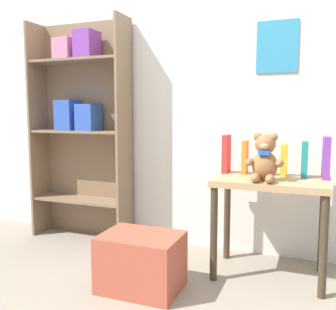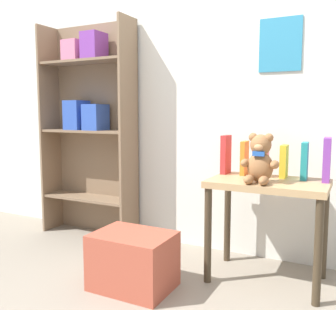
{
  "view_description": "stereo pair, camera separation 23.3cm",
  "coord_description": "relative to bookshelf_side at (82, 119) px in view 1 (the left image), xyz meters",
  "views": [
    {
      "loc": [
        0.52,
        -1.05,
        0.92
      ],
      "look_at": [
        -0.32,
        1.11,
        0.66
      ],
      "focal_mm": 40.0,
      "sensor_mm": 36.0,
      "label": 1
    },
    {
      "loc": [
        0.73,
        -0.96,
        0.92
      ],
      "look_at": [
        -0.32,
        1.11,
        0.66
      ],
      "focal_mm": 40.0,
      "sensor_mm": 36.0,
      "label": 2
    }
  ],
  "objects": [
    {
      "name": "book_standing_orange",
      "position": [
        1.21,
        -0.1,
        -0.22
      ],
      "size": [
        0.03,
        0.1,
        0.2
      ],
      "primitive_type": "cube",
      "rotation": [
        0.0,
        0.0,
        0.01
      ],
      "color": "orange",
      "rests_on": "display_table"
    },
    {
      "name": "book_standing_red",
      "position": [
        1.1,
        -0.1,
        -0.2
      ],
      "size": [
        0.03,
        0.11,
        0.23
      ],
      "primitive_type": "cube",
      "rotation": [
        0.0,
        0.0,
        -0.02
      ],
      "color": "red",
      "rests_on": "display_table"
    },
    {
      "name": "teddy_bear",
      "position": [
        1.35,
        -0.31,
        -0.2
      ],
      "size": [
        0.2,
        0.18,
        0.26
      ],
      "color": "#99663D",
      "rests_on": "display_table"
    },
    {
      "name": "display_table",
      "position": [
        1.37,
        -0.22,
        -0.41
      ],
      "size": [
        0.62,
        0.4,
        0.56
      ],
      "color": "tan",
      "rests_on": "ground_plane"
    },
    {
      "name": "book_standing_yellow",
      "position": [
        1.43,
        -0.09,
        -0.22
      ],
      "size": [
        0.04,
        0.11,
        0.18
      ],
      "primitive_type": "cube",
      "rotation": [
        0.0,
        0.0,
        0.03
      ],
      "color": "gold",
      "rests_on": "display_table"
    },
    {
      "name": "book_standing_teal",
      "position": [
        1.54,
        -0.11,
        -0.21
      ],
      "size": [
        0.04,
        0.11,
        0.2
      ],
      "primitive_type": "cube",
      "rotation": [
        0.0,
        0.0,
        0.05
      ],
      "color": "teal",
      "rests_on": "display_table"
    },
    {
      "name": "book_standing_pink",
      "position": [
        1.32,
        -0.1,
        -0.21
      ],
      "size": [
        0.03,
        0.15,
        0.21
      ],
      "primitive_type": "cube",
      "rotation": [
        0.0,
        0.0,
        -0.02
      ],
      "color": "#D17093",
      "rests_on": "display_table"
    },
    {
      "name": "storage_bin",
      "position": [
        0.77,
        -0.63,
        -0.73
      ],
      "size": [
        0.41,
        0.31,
        0.29
      ],
      "color": "#AD4C38",
      "rests_on": "ground_plane"
    },
    {
      "name": "bookshelf_side",
      "position": [
        0.0,
        0.0,
        0.0
      ],
      "size": [
        0.75,
        0.23,
        1.58
      ],
      "color": "#7F664C",
      "rests_on": "ground_plane"
    },
    {
      "name": "book_standing_purple",
      "position": [
        1.65,
        -0.11,
        -0.2
      ],
      "size": [
        0.04,
        0.14,
        0.23
      ],
      "primitive_type": "cube",
      "rotation": [
        0.0,
        0.0,
        0.04
      ],
      "color": "purple",
      "rests_on": "display_table"
    },
    {
      "name": "wall_back",
      "position": [
        1.06,
        0.13,
        0.37
      ],
      "size": [
        4.8,
        0.07,
        2.5
      ],
      "color": "silver",
      "rests_on": "ground_plane"
    }
  ]
}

